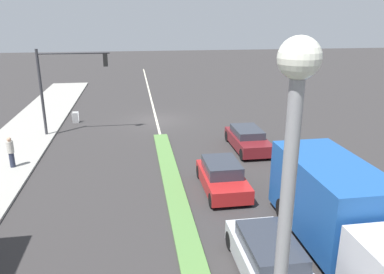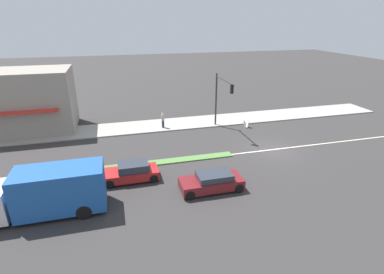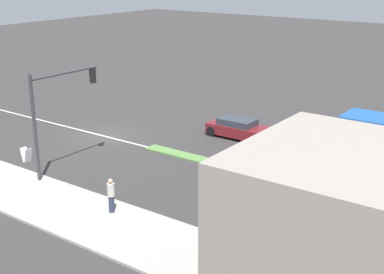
{
  "view_description": "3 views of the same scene",
  "coord_description": "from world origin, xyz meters",
  "px_view_note": "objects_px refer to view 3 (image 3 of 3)",
  "views": [
    {
      "loc": [
        1.62,
        28.0,
        7.64
      ],
      "look_at": [
        -1.35,
        9.14,
        1.48
      ],
      "focal_mm": 35.0,
      "sensor_mm": 36.0,
      "label": 1
    },
    {
      "loc": [
        -21.92,
        13.38,
        11.02
      ],
      "look_at": [
        0.72,
        7.32,
        1.7
      ],
      "focal_mm": 28.0,
      "sensor_mm": 36.0,
      "label": 2
    },
    {
      "loc": [
        23.85,
        24.47,
        10.97
      ],
      "look_at": [
        1.47,
        8.3,
        1.92
      ],
      "focal_mm": 50.0,
      "sensor_mm": 36.0,
      "label": 3
    }
  ],
  "objects_px": {
    "warning_aframe_sign": "(26,155)",
    "hatchback_red": "(293,156)",
    "sedan_maroon": "(239,128)",
    "traffic_signal_main": "(55,104)",
    "pedestrian": "(111,195)"
  },
  "relations": [
    {
      "from": "traffic_signal_main",
      "to": "hatchback_red",
      "type": "xyz_separation_m",
      "value": [
        -8.32,
        9.83,
        -3.26
      ]
    },
    {
      "from": "hatchback_red",
      "to": "sedan_maroon",
      "type": "xyz_separation_m",
      "value": [
        -2.8,
        -5.2,
        -0.02
      ]
    },
    {
      "from": "warning_aframe_sign",
      "to": "hatchback_red",
      "type": "xyz_separation_m",
      "value": [
        -8.25,
        12.8,
        0.21
      ]
    },
    {
      "from": "sedan_maroon",
      "to": "traffic_signal_main",
      "type": "bearing_deg",
      "value": -22.59
    },
    {
      "from": "traffic_signal_main",
      "to": "sedan_maroon",
      "type": "distance_m",
      "value": 12.49
    },
    {
      "from": "sedan_maroon",
      "to": "pedestrian",
      "type": "bearing_deg",
      "value": 4.85
    },
    {
      "from": "pedestrian",
      "to": "hatchback_red",
      "type": "bearing_deg",
      "value": 158.31
    },
    {
      "from": "traffic_signal_main",
      "to": "pedestrian",
      "type": "bearing_deg",
      "value": 71.19
    },
    {
      "from": "pedestrian",
      "to": "hatchback_red",
      "type": "distance_m",
      "value": 11.07
    },
    {
      "from": "pedestrian",
      "to": "warning_aframe_sign",
      "type": "xyz_separation_m",
      "value": [
        -2.03,
        -8.71,
        -0.55
      ]
    },
    {
      "from": "traffic_signal_main",
      "to": "pedestrian",
      "type": "xyz_separation_m",
      "value": [
        1.96,
        5.74,
        -2.92
      ]
    },
    {
      "from": "traffic_signal_main",
      "to": "pedestrian",
      "type": "relative_size",
      "value": 3.43
    },
    {
      "from": "traffic_signal_main",
      "to": "warning_aframe_sign",
      "type": "bearing_deg",
      "value": -91.45
    },
    {
      "from": "traffic_signal_main",
      "to": "warning_aframe_sign",
      "type": "relative_size",
      "value": 6.69
    },
    {
      "from": "warning_aframe_sign",
      "to": "hatchback_red",
      "type": "relative_size",
      "value": 0.21
    }
  ]
}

